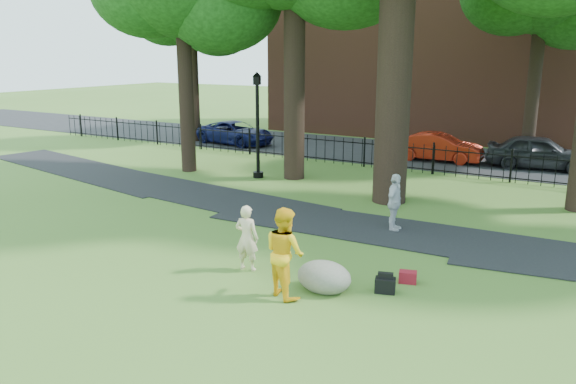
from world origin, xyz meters
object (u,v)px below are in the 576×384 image
Objects in this scene: boulder at (324,275)px; lamppost at (258,127)px; man at (285,252)px; woman at (247,238)px; red_sedan at (438,147)px.

lamppost is at bearing 130.49° from boulder.
man is 0.45× the size of lamppost.
lamppost is at bearing -67.16° from woman.
boulder is 0.29× the size of lamppost.
red_sedan is at bearing -99.20° from woman.
boulder is 11.17m from lamppost.
woman is 0.82× the size of man.
man is at bearing -177.88° from red_sedan.
woman is at bearing 176.96° from red_sedan.
man is 11.23m from lamppost.
boulder is at bearing 167.34° from woman.
lamppost is 8.84m from red_sedan.
red_sedan is (5.19, 7.02, -1.38)m from lamppost.
boulder is (0.58, 0.63, -0.59)m from man.
red_sedan reaches higher than boulder.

